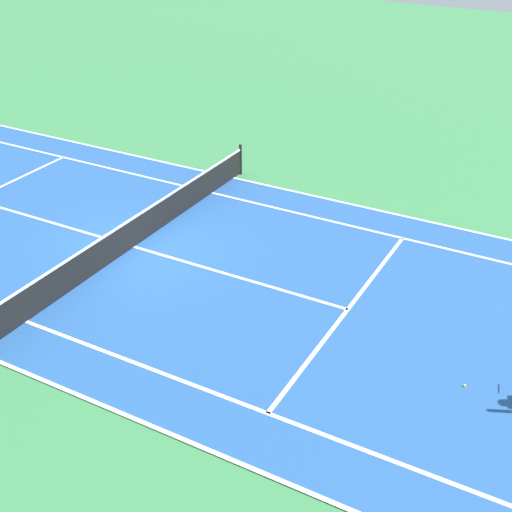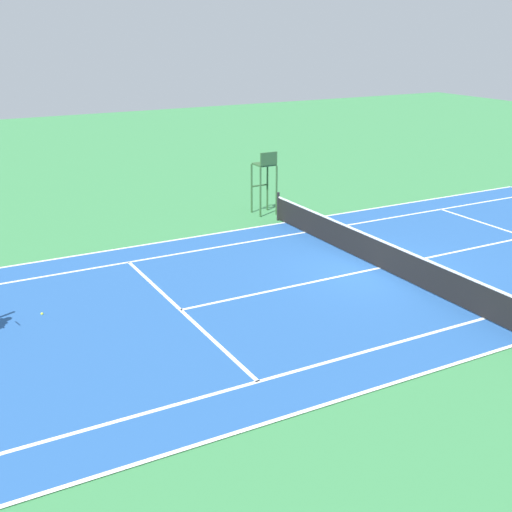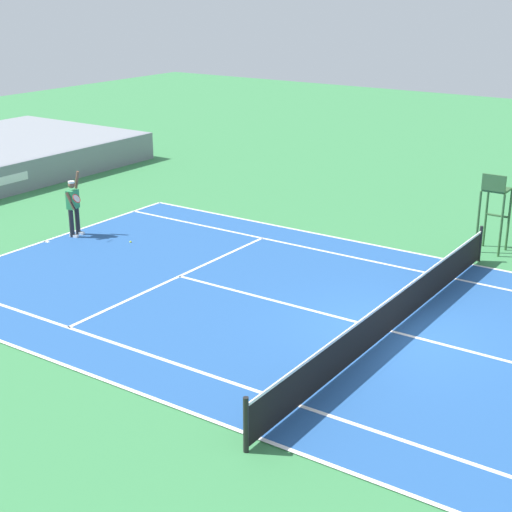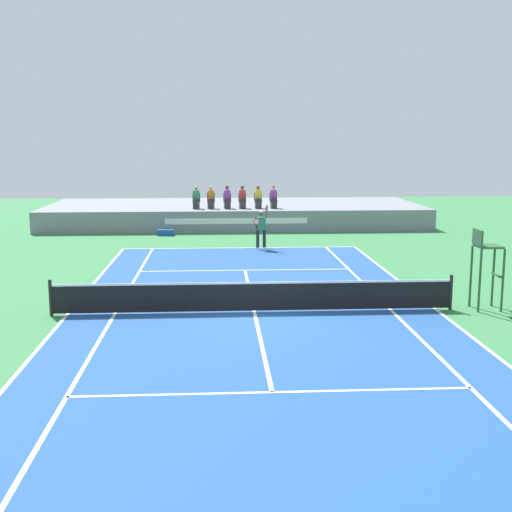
# 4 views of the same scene
# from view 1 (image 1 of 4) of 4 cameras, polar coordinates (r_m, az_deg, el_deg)

# --- Properties ---
(ground_plane) EXTENTS (80.00, 80.00, 0.00)m
(ground_plane) POSITION_cam_1_polar(r_m,az_deg,el_deg) (19.67, -9.94, 0.68)
(ground_plane) COLOR #387F47
(court) EXTENTS (11.08, 23.88, 0.03)m
(court) POSITION_cam_1_polar(r_m,az_deg,el_deg) (19.66, -9.94, 0.71)
(court) COLOR #235193
(court) RESTS_ON ground
(net) EXTENTS (11.98, 0.10, 1.07)m
(net) POSITION_cam_1_polar(r_m,az_deg,el_deg) (19.42, -10.07, 2.02)
(net) COLOR black
(net) RESTS_ON ground
(tennis_ball) EXTENTS (0.07, 0.07, 0.07)m
(tennis_ball) POSITION_cam_1_polar(r_m,az_deg,el_deg) (15.13, 16.77, -10.17)
(tennis_ball) COLOR #D1E533
(tennis_ball) RESTS_ON ground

